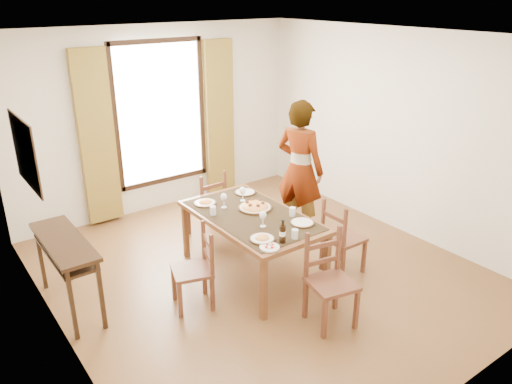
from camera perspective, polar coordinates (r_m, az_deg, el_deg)
ground at (r=6.04m, az=0.54°, el=-9.04°), size 5.00×5.00×0.00m
room_shell at (r=5.50m, az=-0.25°, el=5.41°), size 4.60×5.10×2.74m
console_table at (r=5.43m, az=-21.01°, el=-6.17°), size 0.38×1.20×0.80m
dining_table at (r=5.69m, az=-0.49°, el=-3.20°), size 0.98×1.73×0.76m
chair_west at (r=5.28m, az=-6.99°, el=-8.93°), size 0.49×0.49×0.89m
chair_north at (r=6.70m, az=-5.54°, el=-1.62°), size 0.43×0.43×0.94m
chair_south at (r=5.04m, az=8.43°, el=-10.21°), size 0.50×0.50×0.96m
chair_east at (r=5.91m, az=9.78°, el=-5.37°), size 0.41×0.41×0.92m
man at (r=6.59m, az=5.04°, el=2.58°), size 0.94×0.84×1.86m
plate_sw at (r=5.10m, az=0.71°, el=-5.21°), size 0.27×0.27×0.05m
plate_se at (r=5.46m, az=5.30°, el=-3.37°), size 0.27×0.27×0.05m
plate_nw at (r=5.96m, az=-5.82°, el=-1.11°), size 0.27×0.27×0.05m
plate_ne at (r=6.24m, az=-1.27°, el=0.10°), size 0.27×0.27×0.05m
pasta_platter at (r=5.79m, az=-0.11°, el=-1.47°), size 0.40×0.40×0.10m
caprese_plate at (r=4.94m, az=1.56°, el=-6.22°), size 0.20×0.20×0.04m
wine_glass_a at (r=5.34m, az=0.80°, el=-3.08°), size 0.08×0.08×0.18m
wine_glass_b at (r=5.99m, az=-1.54°, el=-0.21°), size 0.08×0.08×0.18m
wine_glass_c at (r=5.81m, az=-3.70°, el=-0.97°), size 0.08×0.08×0.18m
tumbler_a at (r=5.63m, az=4.19°, el=-2.26°), size 0.07×0.07×0.10m
tumbler_b at (r=5.66m, az=-4.94°, el=-2.12°), size 0.07×0.07×0.10m
tumbler_c at (r=5.13m, az=4.46°, el=-4.81°), size 0.07×0.07×0.10m
wine_bottle at (r=5.02m, az=3.06°, el=-4.48°), size 0.07×0.07×0.25m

